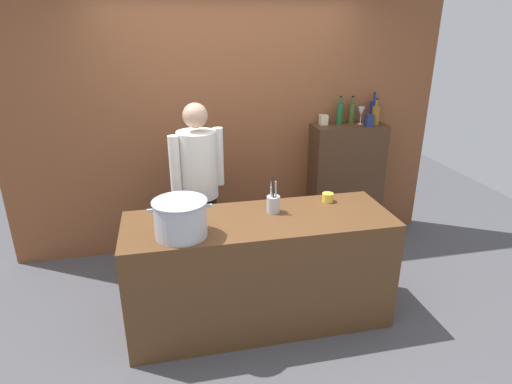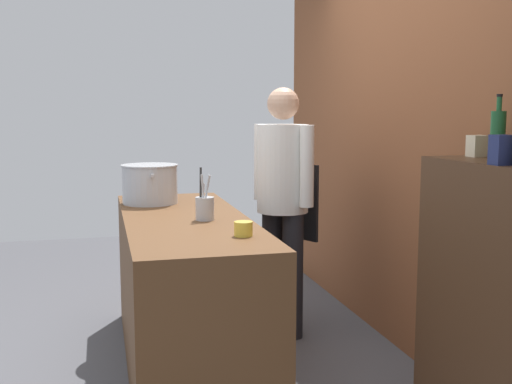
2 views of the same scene
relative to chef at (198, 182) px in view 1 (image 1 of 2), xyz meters
The scene contains 15 objects.
ground_plane 1.26m from the chef, 61.09° to the right, with size 8.00×8.00×0.00m, color #4C4C51.
brick_back_panel 0.96m from the chef, 60.58° to the left, with size 4.40×0.10×3.00m, color brown.
prep_counter 0.96m from the chef, 61.09° to the right, with size 2.03×0.70×0.90m, color brown.
bar_cabinet 1.71m from the chef, 16.69° to the left, with size 0.76×0.32×1.29m, color #472D1C.
chef is the anchor object (origin of this frame).
stockpot_large 0.88m from the chef, 102.76° to the right, with size 0.43×0.38×0.26m.
utensil_crock 0.80m from the chef, 49.73° to the right, with size 0.10×0.10×0.30m.
butter_jar 1.13m from the chef, 26.55° to the right, with size 0.09×0.09×0.07m, color yellow.
wine_bottle_amber 1.95m from the chef, 12.67° to the left, with size 0.08×0.08×0.27m.
wine_bottle_olive 1.81m from the chef, 18.81° to the left, with size 0.07×0.07×0.28m.
wine_bottle_green 1.66m from the chef, 19.44° to the left, with size 0.07×0.07×0.29m.
wine_bottle_cobalt 2.05m from the chef, 17.13° to the left, with size 0.07×0.07×0.30m.
wine_glass_wide 1.85m from the chef, 15.72° to the left, with size 0.07×0.07×0.18m.
spice_tin_navy 1.84m from the chef, 11.95° to the left, with size 0.07×0.07×0.12m, color navy.
spice_tin_cream 1.50m from the chef, 22.15° to the left, with size 0.08×0.08×0.10m, color beige.
Camera 1 is at (-0.65, -2.84, 2.26)m, focal length 30.04 mm.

